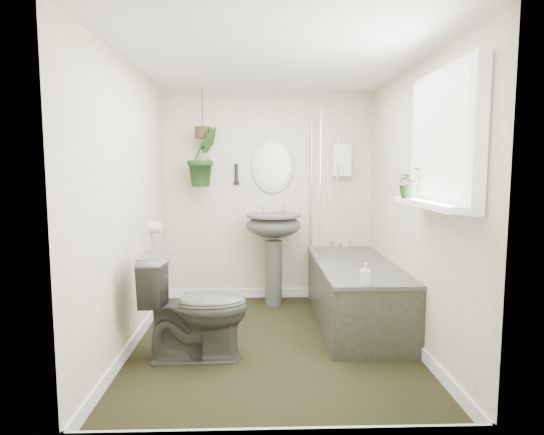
{
  "coord_description": "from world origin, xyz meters",
  "views": [
    {
      "loc": [
        -0.12,
        -3.65,
        1.47
      ],
      "look_at": [
        0.0,
        0.15,
        1.05
      ],
      "focal_mm": 30.0,
      "sensor_mm": 36.0,
      "label": 1
    }
  ],
  "objects": [
    {
      "name": "floor",
      "position": [
        0.0,
        0.0,
        -0.01
      ],
      "size": [
        2.3,
        2.8,
        0.02
      ],
      "primitive_type": "cube",
      "color": "black",
      "rests_on": "ground"
    },
    {
      "name": "ceiling",
      "position": [
        0.0,
        0.0,
        2.31
      ],
      "size": [
        2.3,
        2.8,
        0.02
      ],
      "primitive_type": "cube",
      "color": "white",
      "rests_on": "ground"
    },
    {
      "name": "wall_back",
      "position": [
        0.0,
        1.41,
        1.15
      ],
      "size": [
        2.3,
        0.02,
        2.3
      ],
      "primitive_type": "cube",
      "color": "#EFE5C9",
      "rests_on": "ground"
    },
    {
      "name": "wall_front",
      "position": [
        0.0,
        -1.41,
        1.15
      ],
      "size": [
        2.3,
        0.02,
        2.3
      ],
      "primitive_type": "cube",
      "color": "#EFE5C9",
      "rests_on": "ground"
    },
    {
      "name": "wall_left",
      "position": [
        -1.16,
        0.0,
        1.15
      ],
      "size": [
        0.02,
        2.8,
        2.3
      ],
      "primitive_type": "cube",
      "color": "#EFE5C9",
      "rests_on": "ground"
    },
    {
      "name": "wall_right",
      "position": [
        1.16,
        0.0,
        1.15
      ],
      "size": [
        0.02,
        2.8,
        2.3
      ],
      "primitive_type": "cube",
      "color": "#EFE5C9",
      "rests_on": "ground"
    },
    {
      "name": "skirting",
      "position": [
        0.0,
        0.0,
        0.05
      ],
      "size": [
        2.3,
        2.8,
        0.1
      ],
      "primitive_type": "cube",
      "color": "white",
      "rests_on": "floor"
    },
    {
      "name": "bathtub",
      "position": [
        0.8,
        0.5,
        0.29
      ],
      "size": [
        0.72,
        1.72,
        0.58
      ],
      "primitive_type": null,
      "color": "#42443F",
      "rests_on": "floor"
    },
    {
      "name": "bath_screen",
      "position": [
        0.47,
        0.99,
        1.28
      ],
      "size": [
        0.04,
        0.72,
        1.4
      ],
      "primitive_type": null,
      "color": "silver",
      "rests_on": "bathtub"
    },
    {
      "name": "shower_box",
      "position": [
        0.8,
        1.34,
        1.55
      ],
      "size": [
        0.2,
        0.1,
        0.35
      ],
      "primitive_type": "cube",
      "color": "white",
      "rests_on": "wall_back"
    },
    {
      "name": "oval_mirror",
      "position": [
        0.05,
        1.37,
        1.5
      ],
      "size": [
        0.46,
        0.03,
        0.62
      ],
      "primitive_type": "ellipsoid",
      "color": "beige",
      "rests_on": "wall_back"
    },
    {
      "name": "wall_sconce",
      "position": [
        -0.35,
        1.36,
        1.4
      ],
      "size": [
        0.04,
        0.04,
        0.22
      ],
      "primitive_type": "cylinder",
      "color": "black",
      "rests_on": "wall_back"
    },
    {
      "name": "toilet_roll_holder",
      "position": [
        -1.1,
        0.7,
        0.9
      ],
      "size": [
        0.11,
        0.11,
        0.11
      ],
      "primitive_type": "cylinder",
      "rotation": [
        0.0,
        1.57,
        0.0
      ],
      "color": "white",
      "rests_on": "wall_left"
    },
    {
      "name": "window_recess",
      "position": [
        1.09,
        -0.7,
        1.65
      ],
      "size": [
        0.08,
        1.0,
        0.9
      ],
      "primitive_type": "cube",
      "color": "white",
      "rests_on": "wall_right"
    },
    {
      "name": "window_sill",
      "position": [
        1.02,
        -0.7,
        1.23
      ],
      "size": [
        0.18,
        1.0,
        0.04
      ],
      "primitive_type": "cube",
      "color": "white",
      "rests_on": "wall_right"
    },
    {
      "name": "window_blinds",
      "position": [
        1.04,
        -0.7,
        1.65
      ],
      "size": [
        0.01,
        0.86,
        0.76
      ],
      "primitive_type": "cube",
      "color": "white",
      "rests_on": "wall_right"
    },
    {
      "name": "toilet",
      "position": [
        -0.6,
        -0.25,
        0.41
      ],
      "size": [
        0.81,
        0.48,
        0.81
      ],
      "primitive_type": "imported",
      "rotation": [
        0.0,
        0.0,
        1.6
      ],
      "color": "#42443F",
      "rests_on": "floor"
    },
    {
      "name": "pedestal_sink",
      "position": [
        0.05,
        1.12,
        0.49
      ],
      "size": [
        0.59,
        0.51,
        0.99
      ],
      "primitive_type": null,
      "rotation": [
        0.0,
        0.0,
        0.02
      ],
      "color": "#42443F",
      "rests_on": "floor"
    },
    {
      "name": "sill_plant",
      "position": [
        0.97,
        -0.4,
        1.36
      ],
      "size": [
        0.25,
        0.24,
        0.22
      ],
      "primitive_type": "imported",
      "rotation": [
        0.0,
        0.0,
        0.42
      ],
      "color": "black",
      "rests_on": "window_sill"
    },
    {
      "name": "hanging_plant",
      "position": [
        -0.7,
        1.25,
        1.58
      ],
      "size": [
        0.45,
        0.44,
        0.63
      ],
      "primitive_type": "imported",
      "rotation": [
        0.0,
        0.0,
        0.69
      ],
      "color": "black",
      "rests_on": "ceiling"
    },
    {
      "name": "soap_bottle",
      "position": [
        0.7,
        -0.29,
        0.67
      ],
      "size": [
        0.09,
        0.09,
        0.17
      ],
      "primitive_type": "imported",
      "rotation": [
        0.0,
        0.0,
        -0.21
      ],
      "color": "black",
      "rests_on": "bathtub"
    },
    {
      "name": "hanging_pot",
      "position": [
        -0.7,
        1.25,
        1.84
      ],
      "size": [
        0.16,
        0.16,
        0.12
      ],
      "primitive_type": "cylinder",
      "color": "#39291E",
      "rests_on": "ceiling"
    }
  ]
}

